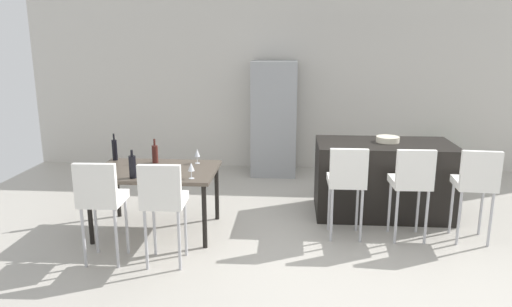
# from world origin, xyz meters

# --- Properties ---
(ground_plane) EXTENTS (10.00, 10.00, 0.00)m
(ground_plane) POSITION_xyz_m (0.00, 0.00, 0.00)
(ground_plane) COLOR #ADA89E
(back_wall) EXTENTS (10.00, 0.12, 2.90)m
(back_wall) POSITION_xyz_m (0.00, 3.19, 1.45)
(back_wall) COLOR beige
(back_wall) RESTS_ON ground_plane
(kitchen_island) EXTENTS (1.67, 0.89, 0.92)m
(kitchen_island) POSITION_xyz_m (0.65, 0.97, 0.46)
(kitchen_island) COLOR black
(kitchen_island) RESTS_ON ground_plane
(bar_chair_left) EXTENTS (0.40, 0.40, 1.05)m
(bar_chair_left) POSITION_xyz_m (0.09, 0.14, 0.70)
(bar_chair_left) COLOR white
(bar_chair_left) RESTS_ON ground_plane
(bar_chair_middle) EXTENTS (0.41, 0.41, 1.05)m
(bar_chair_middle) POSITION_xyz_m (0.78, 0.14, 0.70)
(bar_chair_middle) COLOR white
(bar_chair_middle) RESTS_ON ground_plane
(bar_chair_right) EXTENTS (0.43, 0.43, 1.05)m
(bar_chair_right) POSITION_xyz_m (1.46, 0.14, 0.70)
(bar_chair_right) COLOR white
(bar_chair_right) RESTS_ON ground_plane
(dining_table) EXTENTS (1.36, 0.95, 0.74)m
(dining_table) POSITION_xyz_m (-2.04, 0.19, 0.68)
(dining_table) COLOR #4C4238
(dining_table) RESTS_ON ground_plane
(dining_chair_near) EXTENTS (0.41, 0.41, 1.05)m
(dining_chair_near) POSITION_xyz_m (-2.34, -0.65, 0.70)
(dining_chair_near) COLOR white
(dining_chair_near) RESTS_ON ground_plane
(dining_chair_far) EXTENTS (0.41, 0.41, 1.05)m
(dining_chair_far) POSITION_xyz_m (-1.73, -0.65, 0.70)
(dining_chair_far) COLOR white
(dining_chair_far) RESTS_ON ground_plane
(wine_bottle_left) EXTENTS (0.07, 0.07, 0.30)m
(wine_bottle_left) POSITION_xyz_m (-2.18, -0.16, 0.86)
(wine_bottle_left) COLOR black
(wine_bottle_left) RESTS_ON dining_table
(wine_bottle_right) EXTENTS (0.06, 0.06, 0.33)m
(wine_bottle_right) POSITION_xyz_m (-2.65, 0.57, 0.87)
(wine_bottle_right) COLOR black
(wine_bottle_right) RESTS_ON dining_table
(wine_bottle_inner) EXTENTS (0.07, 0.07, 0.29)m
(wine_bottle_inner) POSITION_xyz_m (-2.13, 0.48, 0.85)
(wine_bottle_inner) COLOR #471E19
(wine_bottle_inner) RESTS_ON dining_table
(wine_glass_middle) EXTENTS (0.07, 0.07, 0.17)m
(wine_glass_middle) POSITION_xyz_m (-1.62, 0.49, 0.86)
(wine_glass_middle) COLOR silver
(wine_glass_middle) RESTS_ON dining_table
(wine_glass_far) EXTENTS (0.07, 0.07, 0.17)m
(wine_glass_far) POSITION_xyz_m (-1.56, -0.14, 0.86)
(wine_glass_far) COLOR silver
(wine_glass_far) RESTS_ON dining_table
(refrigerator) EXTENTS (0.72, 0.68, 1.84)m
(refrigerator) POSITION_xyz_m (-0.80, 2.75, 0.92)
(refrigerator) COLOR #939699
(refrigerator) RESTS_ON ground_plane
(fruit_bowl) EXTENTS (0.28, 0.28, 0.07)m
(fruit_bowl) POSITION_xyz_m (0.68, 1.02, 0.96)
(fruit_bowl) COLOR beige
(fruit_bowl) RESTS_ON kitchen_island
(potted_plant) EXTENTS (0.36, 0.36, 0.56)m
(potted_plant) POSITION_xyz_m (1.94, 2.74, 0.32)
(potted_plant) COLOR beige
(potted_plant) RESTS_ON ground_plane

